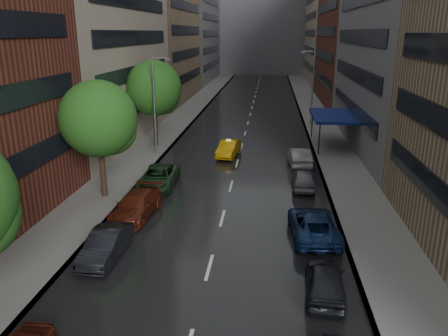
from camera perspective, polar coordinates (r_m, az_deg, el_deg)
The scene contains 13 objects.
road at distance 60.08m, azimuth 3.34°, elevation 6.64°, with size 14.00×140.00×0.01m, color black.
sidewalk_left at distance 61.15m, azimuth -5.17°, elevation 6.85°, with size 4.00×140.00×0.15m, color gray.
sidewalk_right at distance 60.33m, azimuth 11.96°, elevation 6.41°, with size 4.00×140.00×0.15m, color gray.
buildings_right at distance 66.93m, azimuth 17.67°, elevation 19.93°, with size 8.05×109.10×36.00m.
building_far at distance 127.10m, azimuth 5.09°, elevation 19.48°, with size 40.00×14.00×32.00m, color slate.
tree_mid at distance 30.37m, azimuth -16.11°, elevation 6.18°, with size 5.15×5.15×8.21m.
tree_far at distance 43.81m, azimuth -9.16°, elevation 10.25°, with size 5.40×5.40×8.61m.
taxi at distance 40.80m, azimuth 0.60°, elevation 2.56°, with size 1.55×4.43×1.46m, color #E7A70C.
parked_cars_left at distance 26.97m, azimuth -12.10°, elevation -5.76°, with size 2.60×24.23×1.51m.
parked_cars_right at distance 26.74m, azimuth 11.31°, elevation -5.92°, with size 2.86×30.10×1.56m.
street_lamp_left at distance 40.84m, azimuth -8.98°, elevation 8.33°, with size 1.74×0.22×9.00m.
street_lamp_right at distance 54.57m, azimuth 11.42°, elevation 10.44°, with size 1.74×0.22×9.00m.
awning at distance 45.14m, azimuth 13.98°, elevation 6.62°, with size 4.00×8.00×3.12m.
Camera 1 is at (2.74, -8.98, 11.15)m, focal length 35.00 mm.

